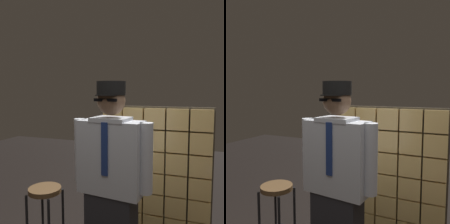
# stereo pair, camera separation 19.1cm
# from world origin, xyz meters

# --- Properties ---
(glass_block_wall) EXTENTS (1.32, 0.10, 1.58)m
(glass_block_wall) POSITION_xyz_m (0.00, 1.40, 0.77)
(glass_block_wall) COLOR #F2C672
(glass_block_wall) RESTS_ON ground
(standing_person) EXTENTS (0.73, 0.33, 1.83)m
(standing_person) POSITION_xyz_m (-0.21, 0.45, 0.95)
(standing_person) COLOR #28282D
(standing_person) RESTS_ON ground
(bar_stool) EXTENTS (0.34, 0.34, 0.73)m
(bar_stool) POSITION_xyz_m (-1.02, 0.64, 0.55)
(bar_stool) COLOR brown
(bar_stool) RESTS_ON ground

